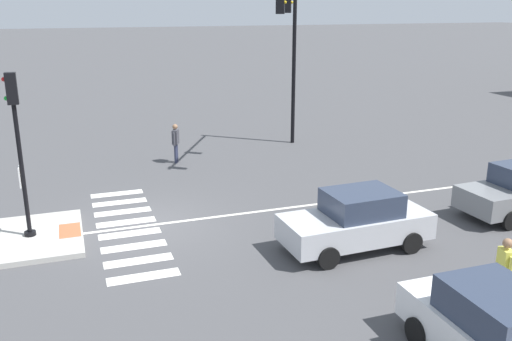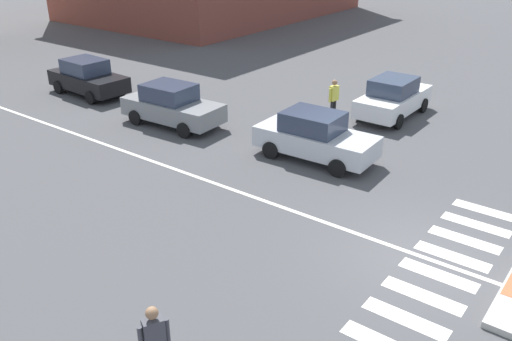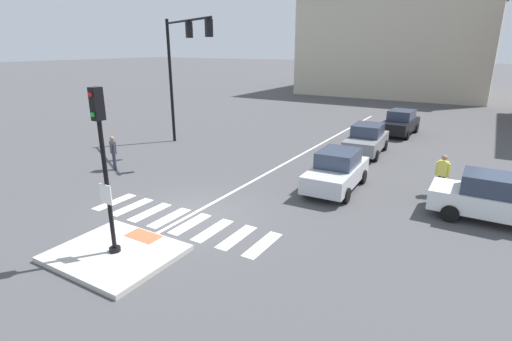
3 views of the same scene
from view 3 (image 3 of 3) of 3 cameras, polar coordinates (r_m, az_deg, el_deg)
ground_plane at (r=14.04m, az=-9.95°, el=-6.63°), size 300.00×300.00×0.00m
traffic_island at (r=12.08m, az=-19.90°, el=-11.36°), size 3.40×2.85×0.15m
tactile_pad_front at (r=12.65m, az=-16.19°, el=-9.20°), size 1.10×0.60×0.01m
signal_pole at (r=11.02m, az=-21.48°, el=1.76°), size 0.44×0.38×4.61m
crosswalk_stripe_a at (r=16.01m, az=-20.01°, el=-4.34°), size 0.44×1.80×0.01m
crosswalk_stripe_b at (r=15.33m, az=-17.74°, el=-5.09°), size 0.44×1.80×0.01m
crosswalk_stripe_c at (r=14.67m, az=-15.27°, el=-5.90°), size 0.44×1.80×0.01m
crosswalk_stripe_d at (r=14.05m, az=-12.56°, el=-6.77°), size 0.44×1.80×0.01m
crosswalk_stripe_e at (r=13.46m, az=-9.60°, el=-7.70°), size 0.44×1.80×0.01m
crosswalk_stripe_f at (r=12.92m, az=-6.36°, el=-8.68°), size 0.44×1.80×0.01m
crosswalk_stripe_g at (r=12.43m, az=-2.84°, el=-9.72°), size 0.44×1.80×0.01m
crosswalk_stripe_h at (r=11.99m, az=0.98°, el=-10.80°), size 0.44×1.80×0.01m
lane_centre_line at (r=22.09m, az=7.11°, el=2.61°), size 0.14×28.00×0.01m
traffic_light_mast at (r=22.84m, az=-11.02°, el=15.74°), size 5.52×3.04×7.24m
building_corner_right at (r=54.94m, az=20.56°, el=16.97°), size 21.75×18.86×11.90m
car_silver_eastbound_mid at (r=16.50m, az=11.77°, el=0.03°), size 1.96×4.16×1.64m
car_grey_eastbound_far at (r=22.43m, az=15.90°, el=4.42°), size 2.01×4.18×1.64m
car_white_cross_right at (r=15.47m, az=31.61°, el=-3.55°), size 4.11×1.86×1.64m
car_black_eastbound_distant at (r=28.11m, az=20.39°, el=6.59°), size 1.99×4.17×1.64m
pedestrian_at_curb_left at (r=19.85m, az=-20.20°, el=2.81°), size 0.50×0.36×1.67m
pedestrian_waiting_far_side at (r=17.12m, az=25.67°, el=-0.15°), size 0.54×0.30×1.67m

